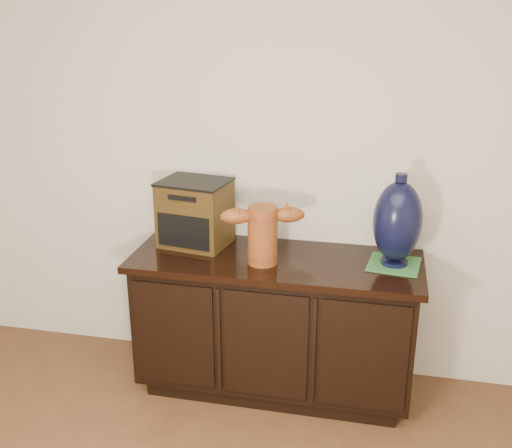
% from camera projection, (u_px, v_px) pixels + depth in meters
% --- Properties ---
extents(sideboard, '(1.46, 0.56, 0.75)m').
position_uv_depth(sideboard, '(275.00, 323.00, 3.13)').
color(sideboard, black).
rests_on(sideboard, ground).
extents(terracotta_vessel, '(0.41, 0.19, 0.29)m').
position_uv_depth(terracotta_vessel, '(263.00, 232.00, 2.89)').
color(terracotta_vessel, brown).
rests_on(terracotta_vessel, sideboard).
extents(tv_radio, '(0.39, 0.33, 0.35)m').
position_uv_depth(tv_radio, '(195.00, 213.00, 3.13)').
color(tv_radio, '#3B290E').
rests_on(tv_radio, sideboard).
extents(green_mat, '(0.27, 0.27, 0.01)m').
position_uv_depth(green_mat, '(394.00, 264.00, 2.92)').
color(green_mat, '#316E33').
rests_on(green_mat, sideboard).
extents(lamp_base, '(0.26, 0.26, 0.45)m').
position_uv_depth(lamp_base, '(397.00, 222.00, 2.85)').
color(lamp_base, black).
rests_on(lamp_base, green_mat).
extents(spray_can, '(0.06, 0.06, 0.18)m').
position_uv_depth(spray_can, '(262.00, 234.00, 3.07)').
color(spray_can, '#54100E').
rests_on(spray_can, sideboard).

